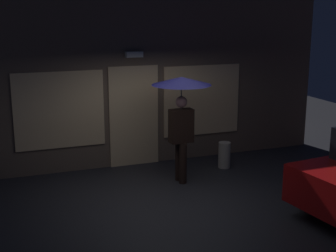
% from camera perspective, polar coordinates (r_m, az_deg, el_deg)
% --- Properties ---
extents(ground_plane, '(18.00, 18.00, 0.00)m').
position_cam_1_polar(ground_plane, '(8.91, 0.13, -8.63)').
color(ground_plane, '#26262B').
extents(building_facade, '(9.03, 0.48, 3.61)m').
position_cam_1_polar(building_facade, '(10.59, -4.35, 4.98)').
color(building_facade, brown).
rests_on(building_facade, ground).
extents(person_with_umbrella, '(1.16, 1.16, 2.12)m').
position_cam_1_polar(person_with_umbrella, '(9.35, 1.58, 2.92)').
color(person_with_umbrella, black).
rests_on(person_with_umbrella, ground).
extents(sidewalk_bollard, '(0.26, 0.26, 0.57)m').
position_cam_1_polar(sidewalk_bollard, '(10.61, 6.66, -3.41)').
color(sidewalk_bollard, '#B2A899').
rests_on(sidewalk_bollard, ground).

